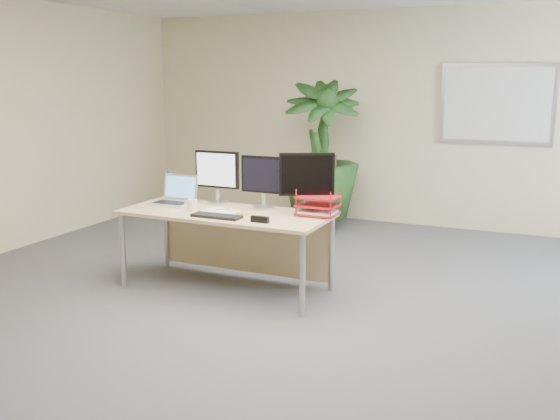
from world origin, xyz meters
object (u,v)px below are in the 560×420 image
at_px(monitor_left, 217,174).
at_px(laptop, 175,197).
at_px(monitor_right, 263,179).
at_px(desk, 231,226).
at_px(floor_plant, 320,169).

relative_size(monitor_left, laptop, 1.34).
distance_m(monitor_left, monitor_right, 0.49).
bearing_deg(monitor_left, monitor_right, -4.50).
relative_size(desk, monitor_right, 3.92).
height_order(desk, floor_plant, floor_plant).
bearing_deg(floor_plant, desk, -89.00).
bearing_deg(monitor_left, laptop, -156.09).
xyz_separation_m(floor_plant, laptop, (-0.57, -2.36, 0.02)).
relative_size(floor_plant, monitor_left, 3.06).
height_order(floor_plant, monitor_right, floor_plant).
xyz_separation_m(monitor_left, laptop, (-0.36, -0.16, -0.22)).
bearing_deg(laptop, monitor_right, 8.11).
distance_m(desk, laptop, 0.65).
bearing_deg(laptop, desk, -3.54).
height_order(monitor_right, laptop, monitor_right).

